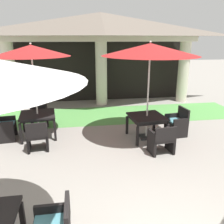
{
  "coord_description": "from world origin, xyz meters",
  "views": [
    {
      "loc": [
        -1.11,
        -1.91,
        2.98
      ],
      "look_at": [
        -0.27,
        3.69,
        1.18
      ],
      "focal_mm": 37.62,
      "sensor_mm": 36.0,
      "label": 1
    }
  ],
  "objects": [
    {
      "name": "lawn_strip",
      "position": [
        0.0,
        7.02,
        0.0
      ],
      "size": [
        10.89,
        2.32,
        0.01
      ],
      "primitive_type": "cube",
      "color": "#519347",
      "rests_on": "ground"
    },
    {
      "name": "patio_table_mid_left",
      "position": [
        0.94,
        4.6,
        0.63
      ],
      "size": [
        1.12,
        1.12,
        0.73
      ],
      "rotation": [
        0.0,
        0.0,
        0.11
      ],
      "color": "black",
      "rests_on": "ground"
    },
    {
      "name": "patio_chair_mid_right_north",
      "position": [
        -2.48,
        6.23,
        0.4
      ],
      "size": [
        0.64,
        0.61,
        0.88
      ],
      "rotation": [
        0.0,
        0.0,
        -3.03
      ],
      "color": "black",
      "rests_on": "ground"
    },
    {
      "name": "patio_chair_mid_left_south",
      "position": [
        1.06,
        3.55,
        0.4
      ],
      "size": [
        0.67,
        0.56,
        0.81
      ],
      "rotation": [
        0.0,
        0.0,
        0.11
      ],
      "color": "black",
      "rests_on": "ground"
    },
    {
      "name": "patio_table_mid_right",
      "position": [
        -2.36,
        5.23,
        0.66
      ],
      "size": [
        1.15,
        1.15,
        0.75
      ],
      "rotation": [
        0.0,
        0.0,
        0.11
      ],
      "color": "black",
      "rests_on": "ground"
    },
    {
      "name": "terracotta_urn",
      "position": [
        2.11,
        5.38,
        0.15
      ],
      "size": [
        0.3,
        0.3,
        0.36
      ],
      "color": "#9E5633",
      "rests_on": "ground"
    },
    {
      "name": "patio_chair_mid_left_east",
      "position": [
        1.99,
        4.71,
        0.41
      ],
      "size": [
        0.59,
        0.68,
        0.88
      ],
      "rotation": [
        0.0,
        0.0,
        -4.6
      ],
      "color": "black",
      "rests_on": "ground"
    },
    {
      "name": "patio_chair_mid_right_south",
      "position": [
        -2.25,
        4.24,
        0.41
      ],
      "size": [
        0.61,
        0.57,
        0.86
      ],
      "rotation": [
        0.0,
        0.0,
        0.11
      ],
      "color": "black",
      "rests_on": "ground"
    },
    {
      "name": "background_pavilion",
      "position": [
        0.0,
        8.82,
        3.06
      ],
      "size": [
        9.09,
        2.44,
        4.02
      ],
      "color": "beige",
      "rests_on": "ground"
    },
    {
      "name": "patio_umbrella_mid_left",
      "position": [
        0.94,
        4.6,
        2.66
      ],
      "size": [
        2.75,
        2.75,
        2.9
      ],
      "color": "#2D2D2D",
      "rests_on": "ground"
    },
    {
      "name": "patio_chair_mid_right_west",
      "position": [
        -3.36,
        5.12,
        0.41
      ],
      "size": [
        0.65,
        0.7,
        0.83
      ],
      "rotation": [
        0.0,
        0.0,
        -1.46
      ],
      "color": "black",
      "rests_on": "ground"
    },
    {
      "name": "patio_umbrella_mid_right",
      "position": [
        -2.36,
        5.23,
        2.62
      ],
      "size": [
        2.24,
        2.24,
        2.86
      ],
      "color": "#2D2D2D",
      "rests_on": "ground"
    }
  ]
}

